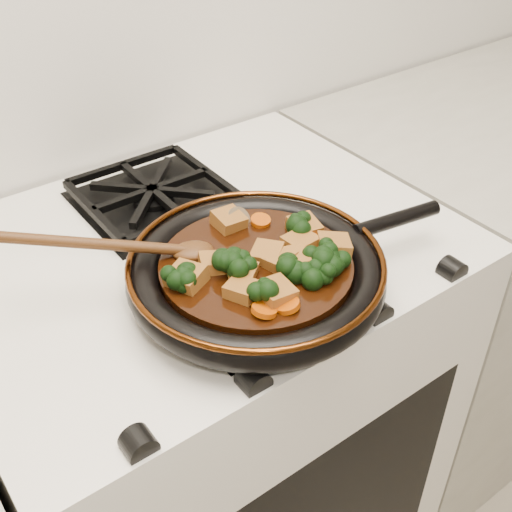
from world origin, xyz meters
TOP-DOWN VIEW (x-y plane):
  - stove at (0.00, 1.69)m, footprint 0.76×0.60m
  - burner_grate_front at (0.00, 1.55)m, footprint 0.23×0.23m
  - burner_grate_back at (0.00, 1.83)m, footprint 0.23×0.23m
  - skillet at (-0.00, 1.53)m, footprint 0.47×0.34m
  - braising_sauce at (-0.01, 1.53)m, footprint 0.26×0.26m
  - tofu_cube_0 at (-0.06, 1.56)m, footprint 0.05×0.05m
  - tofu_cube_1 at (0.01, 1.53)m, footprint 0.05×0.05m
  - tofu_cube_2 at (-0.10, 1.55)m, footprint 0.06×0.06m
  - tofu_cube_3 at (0.01, 1.63)m, footprint 0.04×0.04m
  - tofu_cube_4 at (0.09, 1.49)m, footprint 0.06×0.06m
  - tofu_cube_5 at (0.03, 1.50)m, footprint 0.05×0.05m
  - tofu_cube_6 at (-0.06, 1.49)m, footprint 0.05×0.05m
  - tofu_cube_7 at (-0.04, 1.52)m, footprint 0.05×0.05m
  - tofu_cube_8 at (0.06, 1.52)m, footprint 0.04×0.04m
  - tofu_cube_9 at (-0.03, 1.46)m, footprint 0.04×0.04m
  - tofu_cube_10 at (0.09, 1.55)m, footprint 0.04×0.05m
  - tofu_cube_11 at (0.02, 1.51)m, footprint 0.05×0.04m
  - broccoli_floret_0 at (-0.11, 1.55)m, footprint 0.09×0.08m
  - broccoli_floret_1 at (0.03, 1.46)m, footprint 0.08×0.08m
  - broccoli_floret_2 at (0.02, 1.48)m, footprint 0.08×0.08m
  - broccoli_floret_3 at (0.07, 1.46)m, footprint 0.09×0.09m
  - broccoli_floret_4 at (0.08, 1.55)m, footprint 0.08×0.08m
  - broccoli_floret_5 at (-0.04, 1.54)m, footprint 0.08×0.09m
  - broccoli_floret_6 at (0.06, 1.48)m, footprint 0.09×0.08m
  - broccoli_floret_7 at (-0.05, 1.53)m, footprint 0.06×0.06m
  - broccoli_floret_8 at (-0.03, 1.52)m, footprint 0.08×0.07m
  - broccoli_floret_9 at (-0.04, 1.47)m, footprint 0.08×0.08m
  - carrot_coin_0 at (0.05, 1.60)m, footprint 0.03×0.03m
  - carrot_coin_1 at (-0.06, 1.45)m, footprint 0.03×0.03m
  - carrot_coin_2 at (0.08, 1.53)m, footprint 0.03×0.03m
  - carrot_coin_3 at (0.08, 1.53)m, footprint 0.03×0.03m
  - carrot_coin_4 at (-0.03, 1.44)m, footprint 0.03×0.03m
  - mushroom_slice_0 at (0.03, 1.62)m, footprint 0.04×0.04m
  - mushroom_slice_1 at (0.06, 1.47)m, footprint 0.04×0.04m
  - mushroom_slice_2 at (0.07, 1.49)m, footprint 0.04×0.04m
  - wooden_spoon at (-0.13, 1.63)m, footprint 0.16×0.09m

SIDE VIEW (x-z plane):
  - stove at x=0.00m, z-range 0.00..0.90m
  - burner_grate_front at x=0.00m, z-range 0.90..0.93m
  - burner_grate_back at x=0.00m, z-range 0.90..0.93m
  - skillet at x=0.00m, z-range 0.92..0.97m
  - braising_sauce at x=-0.01m, z-range 0.94..0.96m
  - carrot_coin_0 at x=0.05m, z-range 0.96..0.97m
  - carrot_coin_1 at x=-0.06m, z-range 0.96..0.97m
  - carrot_coin_2 at x=0.08m, z-range 0.95..0.97m
  - carrot_coin_3 at x=0.08m, z-range 0.96..0.97m
  - carrot_coin_4 at x=-0.03m, z-range 0.96..0.97m
  - mushroom_slice_0 at x=0.03m, z-range 0.95..0.98m
  - mushroom_slice_1 at x=0.06m, z-range 0.95..0.98m
  - mushroom_slice_2 at x=0.07m, z-range 0.95..0.98m
  - tofu_cube_0 at x=-0.06m, z-range 0.95..0.98m
  - tofu_cube_7 at x=-0.04m, z-range 0.95..0.98m
  - tofu_cube_6 at x=-0.06m, z-range 0.96..0.98m
  - tofu_cube_5 at x=0.03m, z-range 0.96..0.98m
  - tofu_cube_11 at x=0.02m, z-range 0.95..0.98m
  - tofu_cube_1 at x=0.01m, z-range 0.95..0.98m
  - tofu_cube_8 at x=0.06m, z-range 0.96..0.98m
  - tofu_cube_2 at x=-0.10m, z-range 0.95..0.98m
  - tofu_cube_3 at x=0.01m, z-range 0.95..0.98m
  - broccoli_floret_4 at x=0.08m, z-range 0.94..1.00m
  - tofu_cube_9 at x=-0.03m, z-range 0.95..0.98m
  - tofu_cube_10 at x=0.09m, z-range 0.95..0.98m
  - tofu_cube_4 at x=0.09m, z-range 0.95..0.98m
  - broccoli_floret_5 at x=-0.04m, z-range 0.93..1.00m
  - broccoli_floret_0 at x=-0.11m, z-range 0.94..1.00m
  - broccoli_floret_8 at x=-0.03m, z-range 0.94..1.00m
  - broccoli_floret_9 at x=-0.04m, z-range 0.94..1.00m
  - broccoli_floret_1 at x=0.03m, z-range 0.94..1.00m
  - broccoli_floret_2 at x=0.02m, z-range 0.93..1.00m
  - broccoli_floret_3 at x=0.07m, z-range 0.93..1.01m
  - broccoli_floret_7 at x=-0.05m, z-range 0.94..1.00m
  - broccoli_floret_6 at x=0.06m, z-range 0.94..1.00m
  - wooden_spoon at x=-0.13m, z-range 0.85..1.11m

